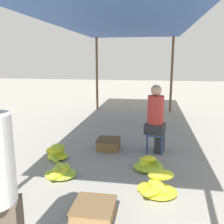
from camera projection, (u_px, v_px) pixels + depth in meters
canopy_post_back_left at (97, 74)px, 8.63m from camera, size 0.08×0.08×2.45m
canopy_post_back_right at (172, 75)px, 8.22m from camera, size 0.08×0.08×2.45m
canopy_tarp at (119, 19)px, 4.66m from camera, size 2.93×7.66×0.04m
stool at (155, 136)px, 4.69m from camera, size 0.34×0.34×0.38m
vendor_seated at (156, 118)px, 4.62m from camera, size 0.41×0.41×1.28m
banana_pile_left_0 at (57, 153)px, 4.38m from camera, size 0.41×0.45×0.28m
banana_pile_left_1 at (60, 172)px, 3.73m from camera, size 0.47×0.54×0.20m
banana_pile_right_0 at (157, 187)px, 3.21m from camera, size 0.55×0.53×0.35m
banana_pile_right_1 at (154, 124)px, 6.50m from camera, size 0.43×0.51×0.24m
banana_pile_right_2 at (150, 165)px, 4.00m from camera, size 0.50×0.49×0.23m
crate_near at (94, 210)px, 2.78m from camera, size 0.46×0.46×0.16m
crate_mid at (109, 144)px, 4.88m from camera, size 0.43×0.43×0.21m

